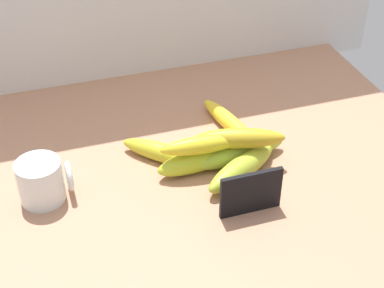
% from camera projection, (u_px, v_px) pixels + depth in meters
% --- Properties ---
extents(counter_top, '(1.10, 0.76, 0.03)m').
position_uv_depth(counter_top, '(164.00, 180.00, 1.11)').
color(counter_top, '#AE7A5C').
rests_on(counter_top, ground).
extents(chalkboard_sign, '(0.11, 0.02, 0.08)m').
position_uv_depth(chalkboard_sign, '(251.00, 194.00, 1.00)').
color(chalkboard_sign, black).
rests_on(chalkboard_sign, counter_top).
extents(coffee_mug, '(0.09, 0.08, 0.08)m').
position_uv_depth(coffee_mug, '(42.00, 183.00, 1.02)').
color(coffee_mug, silver).
rests_on(coffee_mug, counter_top).
extents(banana_0, '(0.07, 0.19, 0.03)m').
position_uv_depth(banana_0, '(230.00, 122.00, 1.21)').
color(banana_0, yellow).
rests_on(banana_0, counter_top).
extents(banana_1, '(0.16, 0.15, 0.04)m').
position_uv_depth(banana_1, '(164.00, 153.00, 1.12)').
color(banana_1, gold).
rests_on(banana_1, counter_top).
extents(banana_2, '(0.17, 0.12, 0.04)m').
position_uv_depth(banana_2, '(242.00, 168.00, 1.08)').
color(banana_2, '#A8BA30').
rests_on(banana_2, counter_top).
extents(banana_3, '(0.20, 0.07, 0.04)m').
position_uv_depth(banana_3, '(239.00, 152.00, 1.12)').
color(banana_3, '#A0BD34').
rests_on(banana_3, counter_top).
extents(banana_4, '(0.19, 0.07, 0.04)m').
position_uv_depth(banana_4, '(214.00, 154.00, 1.12)').
color(banana_4, yellow).
rests_on(banana_4, counter_top).
extents(banana_5, '(0.17, 0.06, 0.04)m').
position_uv_depth(banana_5, '(198.00, 160.00, 1.10)').
color(banana_5, '#B2C429').
rests_on(banana_5, counter_top).
extents(banana_6, '(0.17, 0.08, 0.04)m').
position_uv_depth(banana_6, '(240.00, 138.00, 1.09)').
color(banana_6, gold).
rests_on(banana_6, banana_3).
extents(banana_7, '(0.16, 0.04, 0.03)m').
position_uv_depth(banana_7, '(202.00, 145.00, 1.07)').
color(banana_7, yellow).
rests_on(banana_7, banana_5).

